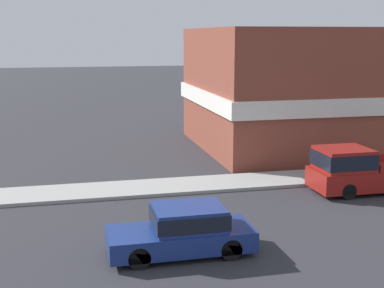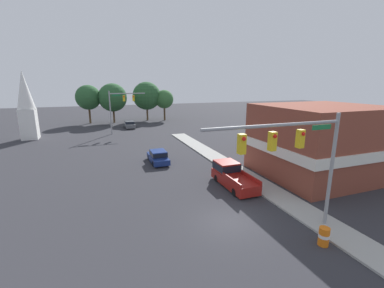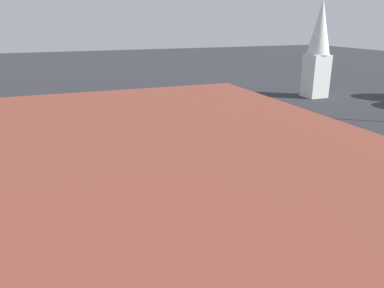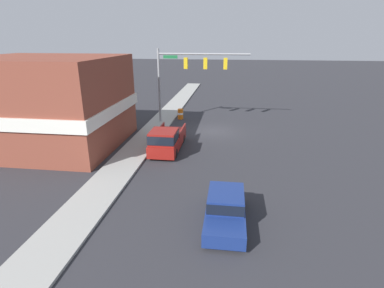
{
  "view_description": "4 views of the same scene",
  "coord_description": "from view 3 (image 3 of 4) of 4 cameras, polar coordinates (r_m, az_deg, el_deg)",
  "views": [
    {
      "loc": [
        -16.5,
        17.89,
        6.58
      ],
      "look_at": [
        1.3,
        13.69,
        2.85
      ],
      "focal_mm": 50.0,
      "sensor_mm": 36.0,
      "label": 1
    },
    {
      "loc": [
        -7.65,
        -13.69,
        9.06
      ],
      "look_at": [
        1.02,
        9.87,
        3.1
      ],
      "focal_mm": 24.0,
      "sensor_mm": 36.0,
      "label": 2
    },
    {
      "loc": [
        18.14,
        4.86,
        8.91
      ],
      "look_at": [
        0.86,
        11.53,
        2.73
      ],
      "focal_mm": 35.0,
      "sensor_mm": 36.0,
      "label": 3
    },
    {
      "loc": [
        -1.49,
        26.97,
        8.28
      ],
      "look_at": [
        0.76,
        10.02,
        2.22
      ],
      "focal_mm": 28.0,
      "sensor_mm": 36.0,
      "label": 4
    }
  ],
  "objects": [
    {
      "name": "car_lead",
      "position": [
        23.33,
        4.98,
        -2.02
      ],
      "size": [
        1.81,
        4.42,
        1.49
      ],
      "color": "black",
      "rests_on": "ground"
    },
    {
      "name": "church_steeple",
      "position": [
        47.32,
        18.74,
        13.77
      ],
      "size": [
        2.63,
        2.63,
        11.12
      ],
      "color": "white",
      "rests_on": "ground"
    },
    {
      "name": "pickup_truck_parked",
      "position": [
        16.86,
        -15.86,
        -10.48
      ],
      "size": [
        1.99,
        5.5,
        1.94
      ],
      "color": "black",
      "rests_on": "ground"
    }
  ]
}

